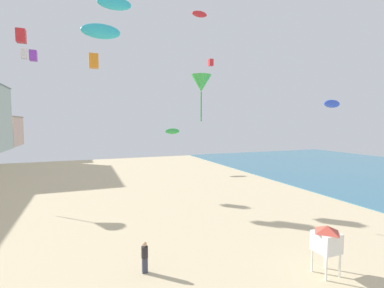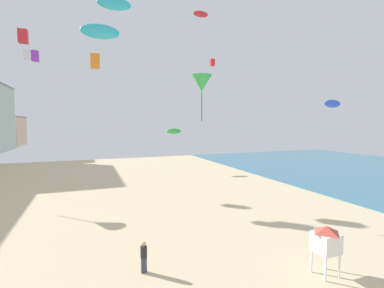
{
  "view_description": "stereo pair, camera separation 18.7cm",
  "coord_description": "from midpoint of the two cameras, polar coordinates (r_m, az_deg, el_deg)",
  "views": [
    {
      "loc": [
        -2.67,
        -2.06,
        7.69
      ],
      "look_at": [
        4.35,
        15.79,
        6.27
      ],
      "focal_mm": 25.71,
      "sensor_mm": 36.0,
      "label": 1
    },
    {
      "loc": [
        -2.5,
        -2.12,
        7.69
      ],
      "look_at": [
        4.35,
        15.79,
        6.27
      ],
      "focal_mm": 25.71,
      "sensor_mm": 36.0,
      "label": 2
    }
  ],
  "objects": [
    {
      "name": "kite_green_delta",
      "position": [
        23.89,
        1.69,
        12.46
      ],
      "size": [
        1.73,
        1.73,
        3.93
      ],
      "color": "green"
    },
    {
      "name": "kite_red_box_2",
      "position": [
        38.1,
        -32.07,
        18.48
      ],
      "size": [
        0.94,
        0.94,
        1.47
      ],
      "color": "red"
    },
    {
      "name": "kite_cyan_parafoil",
      "position": [
        19.35,
        -16.11,
        26.24
      ],
      "size": [
        2.04,
        0.57,
        0.79
      ],
      "color": "#2DB7CC"
    },
    {
      "name": "kite_green_parafoil",
      "position": [
        43.93,
        -4.22,
        2.66
      ],
      "size": [
        2.35,
        0.65,
        0.91
      ],
      "color": "green"
    },
    {
      "name": "lifeguard_stand",
      "position": [
        16.21,
        25.82,
        -17.36
      ],
      "size": [
        1.1,
        1.1,
        2.55
      ],
      "rotation": [
        0.0,
        0.0,
        0.03
      ],
      "color": "white",
      "rests_on": "ground"
    },
    {
      "name": "kite_red_box",
      "position": [
        38.71,
        3.77,
        16.51
      ],
      "size": [
        0.57,
        0.57,
        0.89
      ],
      "color": "red"
    },
    {
      "name": "kite_flyer",
      "position": [
        15.46,
        -10.15,
        -21.81
      ],
      "size": [
        0.34,
        0.34,
        1.64
      ],
      "rotation": [
        0.0,
        0.0,
        3.11
      ],
      "color": "#383D4C",
      "rests_on": "ground"
    },
    {
      "name": "kite_blue_parafoil",
      "position": [
        19.55,
        26.77,
        7.46
      ],
      "size": [
        1.3,
        0.36,
        0.5
      ],
      "color": "blue"
    },
    {
      "name": "kite_orange_box",
      "position": [
        32.65,
        -19.89,
        15.88
      ],
      "size": [
        0.95,
        0.95,
        1.49
      ],
      "color": "orange"
    },
    {
      "name": "kite_white_box",
      "position": [
        42.56,
        -31.53,
        15.64
      ],
      "size": [
        0.76,
        0.76,
        1.19
      ],
      "color": "white"
    },
    {
      "name": "kite_cyan_parafoil_2",
      "position": [
        15.47,
        -18.74,
        21.26
      ],
      "size": [
        1.89,
        0.52,
        0.73
      ],
      "color": "#2DB7CC"
    },
    {
      "name": "kite_red_parafoil",
      "position": [
        37.49,
        1.4,
        25.34
      ],
      "size": [
        1.97,
        0.55,
        0.76
      ],
      "color": "red"
    },
    {
      "name": "kite_purple_box",
      "position": [
        35.49,
        -30.2,
        15.56
      ],
      "size": [
        0.71,
        0.71,
        1.11
      ],
      "color": "purple"
    }
  ]
}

